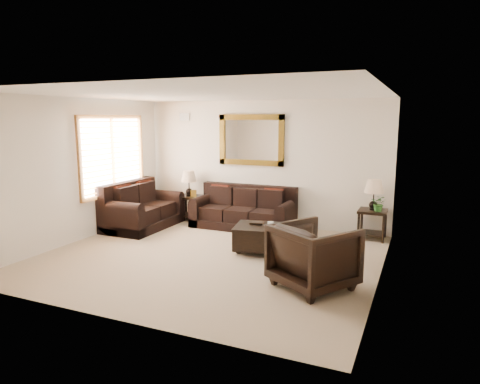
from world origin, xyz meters
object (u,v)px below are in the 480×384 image
at_px(end_table_left, 189,188).
at_px(armchair, 314,253).
at_px(end_table_right, 373,201).
at_px(sofa, 244,212).
at_px(loveseat, 141,211).
at_px(coffee_table, 275,237).

relative_size(end_table_left, armchair, 1.15).
xyz_separation_m(end_table_right, armchair, (-0.46, -2.83, -0.27)).
height_order(sofa, loveseat, loveseat).
bearing_deg(loveseat, end_table_right, -77.99).
bearing_deg(end_table_right, loveseat, -167.99).
distance_m(end_table_left, coffee_table, 3.10).
relative_size(end_table_left, end_table_right, 0.98).
bearing_deg(coffee_table, end_table_right, 36.77).
bearing_deg(end_table_left, armchair, -38.24).
relative_size(loveseat, end_table_right, 1.50).
xyz_separation_m(sofa, loveseat, (-2.04, -0.87, 0.04)).
bearing_deg(end_table_right, armchair, -99.29).
bearing_deg(armchair, loveseat, 9.55).
bearing_deg(coffee_table, loveseat, 158.75).
bearing_deg(sofa, end_table_right, 2.65).
height_order(sofa, end_table_left, end_table_left).
bearing_deg(end_table_left, sofa, -5.15).
xyz_separation_m(sofa, end_table_right, (2.64, 0.12, 0.44)).
distance_m(loveseat, end_table_right, 4.80).
xyz_separation_m(end_table_right, coffee_table, (-1.44, -1.58, -0.46)).
distance_m(end_table_right, coffee_table, 2.19).
relative_size(loveseat, end_table_left, 1.53).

